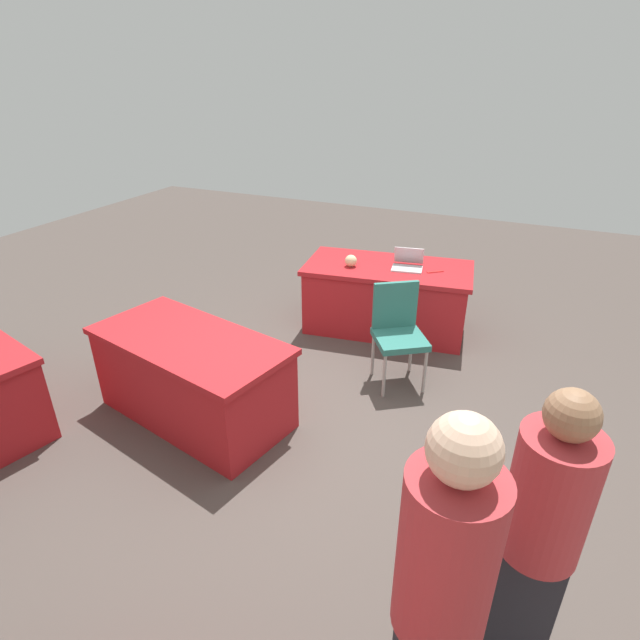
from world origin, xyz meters
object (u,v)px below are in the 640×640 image
Objects in this scene: laptop_silver at (408,265)px; chair_tucked_left at (398,329)px; table_foreground at (386,297)px; person_presenter at (440,594)px; table_mid_right at (193,377)px; person_organiser at (540,529)px; scissors_red at (435,272)px; yarn_ball at (351,261)px.

chair_tucked_left is at bearing 91.67° from laptop_silver.
person_presenter is at bearing 109.49° from table_foreground.
person_presenter reaches higher than table_mid_right.
table_mid_right is at bearing -23.47° from person_organiser.
table_mid_right is at bearing 52.40° from laptop_silver.
person_organiser reaches higher than table_mid_right.
laptop_silver is 0.30m from scissors_red.
chair_tucked_left is (-1.39, -1.23, 0.17)m from table_mid_right.
table_mid_right is 14.07× the size of yarn_ball.
chair_tucked_left is 2.63× the size of laptop_silver.
table_mid_right is at bearing 73.38° from yarn_ball.
table_foreground is 4.06m from person_presenter.
yarn_ball is at bearing -59.03° from person_organiser.
laptop_silver reaches higher than scissors_red.
table_foreground is 0.60m from yarn_ball.
laptop_silver is at bearing -68.56° from person_organiser.
table_mid_right is 5.01× the size of laptop_silver.
person_organiser is 3.56m from laptop_silver.
yarn_ball reaches higher than table_mid_right.
person_organiser reaches higher than chair_tucked_left.
chair_tucked_left is 2.96m from person_presenter.
table_mid_right is at bearing 7.39° from chair_tucked_left.
laptop_silver is (0.21, -1.02, 0.24)m from chair_tucked_left.
scissors_red reaches higher than table_foreground.
laptop_silver reaches higher than yarn_ball.
laptop_silver reaches higher than chair_tucked_left.
scissors_red is (0.83, -3.80, -0.25)m from person_presenter.
person_presenter is at bearing 96.80° from laptop_silver.
table_mid_right is 2.57m from laptop_silver.
scissors_red is (-0.51, -0.02, 0.38)m from table_foreground.
chair_tucked_left is at bearing 46.27° from scissors_red.
person_presenter is at bearing 115.37° from yarn_ball.
chair_tucked_left is 0.53× the size of person_presenter.
person_organiser is (-1.25, 2.22, 0.35)m from chair_tucked_left.
scissors_red is (-0.09, -1.03, 0.21)m from chair_tucked_left.
table_mid_right is 2.72m from scissors_red.
yarn_ball is (1.71, -3.60, -0.19)m from person_presenter.
person_presenter is 1.11× the size of person_organiser.
scissors_red is at bearing -129.14° from chair_tucked_left.
table_mid_right is (0.98, 2.23, 0.00)m from table_foreground.
scissors_red is at bearing -166.81° from yarn_ball.
table_foreground is 10.55× the size of scissors_red.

